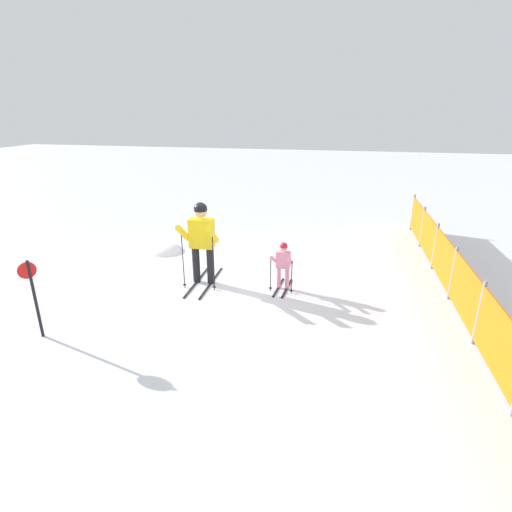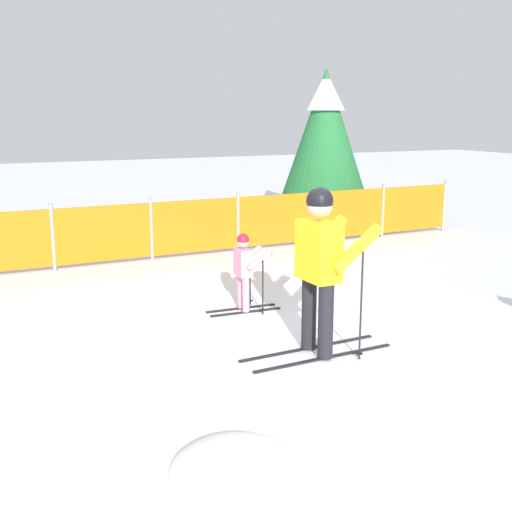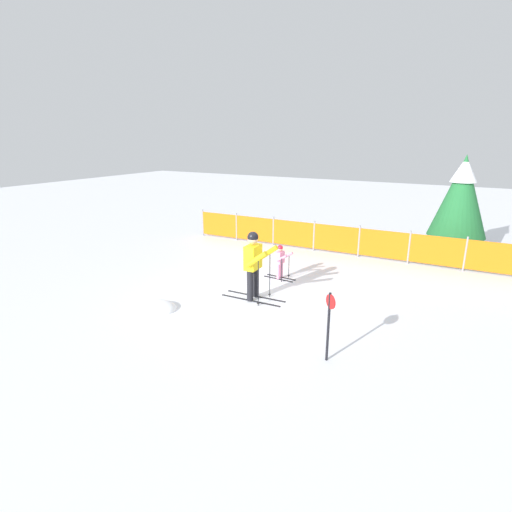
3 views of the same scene
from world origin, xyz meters
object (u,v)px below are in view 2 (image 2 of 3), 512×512
Objects in this scene: skier_child at (245,266)px; safety_fence at (196,226)px; skier_adult at (321,256)px; conifer_far at (325,130)px.

safety_fence is (0.59, 3.38, -0.04)m from skier_child.
safety_fence is at bearing 82.56° from skier_adult.
safety_fence reaches higher than skier_child.
skier_adult is at bearing -121.86° from conifer_far.
safety_fence is at bearing 83.88° from skier_child.
safety_fence is at bearing -155.10° from conifer_far.
safety_fence is 3.33× the size of conifer_far.
skier_child is 6.91m from conifer_far.
conifer_far reaches higher than skier_adult.
skier_child is 0.09× the size of safety_fence.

